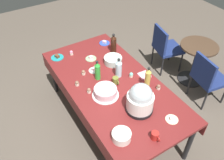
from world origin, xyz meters
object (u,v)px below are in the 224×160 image
(slow_cooker, at_px, (140,99))
(cupcake_rose, at_px, (89,90))
(maroon_chair_left, at_px, (165,46))
(round_cafe_table, at_px, (196,57))
(glass_salad_bowl, at_px, (113,60))
(soda_bottle_cola, at_px, (113,44))
(soda_bottle_lime_soda, at_px, (98,71))
(coffee_mug_red, at_px, (155,136))
(soda_bottle_water, at_px, (119,68))
(maroon_chair_right, at_px, (208,76))
(cupcake_mint, at_px, (158,87))
(frosted_layer_cake, at_px, (105,92))
(coffee_mug_olive, at_px, (116,81))
(soda_bottle_ginger_ale, at_px, (148,79))
(dessert_plate_sage, at_px, (91,58))
(cupcake_lemon, at_px, (71,53))
(ceramic_snack_bowl, at_px, (122,136))
(potluck_table, at_px, (112,86))
(cupcake_cocoa, at_px, (83,72))
(cupcake_berry, at_px, (77,83))
(dessert_plate_teal, at_px, (57,57))
(dessert_plate_white, at_px, (94,70))
(cupcake_vanilla, at_px, (131,75))
(dessert_plate_cream, at_px, (172,119))
(dessert_plate_cobalt, at_px, (104,43))

(slow_cooker, relative_size, cupcake_rose, 5.49)
(maroon_chair_left, height_order, round_cafe_table, maroon_chair_left)
(glass_salad_bowl, distance_m, soda_bottle_cola, 0.29)
(soda_bottle_lime_soda, relative_size, coffee_mug_red, 2.36)
(soda_bottle_water, distance_m, maroon_chair_right, 1.43)
(cupcake_mint, bearing_deg, maroon_chair_right, 90.53)
(frosted_layer_cake, relative_size, maroon_chair_right, 0.38)
(soda_bottle_lime_soda, xyz_separation_m, coffee_mug_olive, (0.20, 0.15, -0.08))
(soda_bottle_lime_soda, xyz_separation_m, round_cafe_table, (0.12, 1.78, -0.38))
(maroon_chair_left, bearing_deg, soda_bottle_ginger_ale, -52.16)
(dessert_plate_sage, bearing_deg, frosted_layer_cake, -14.61)
(cupcake_lemon, bearing_deg, cupcake_mint, 26.43)
(ceramic_snack_bowl, distance_m, dessert_plate_sage, 1.42)
(ceramic_snack_bowl, distance_m, soda_bottle_water, 0.99)
(potluck_table, height_order, soda_bottle_lime_soda, soda_bottle_lime_soda)
(cupcake_cocoa, distance_m, coffee_mug_olive, 0.46)
(cupcake_rose, bearing_deg, cupcake_berry, -160.19)
(ceramic_snack_bowl, bearing_deg, potluck_table, 154.90)
(soda_bottle_water, xyz_separation_m, round_cafe_table, (0.03, 1.52, -0.38))
(dessert_plate_teal, bearing_deg, soda_bottle_ginger_ale, 31.26)
(slow_cooker, height_order, cupcake_rose, slow_cooker)
(dessert_plate_white, height_order, cupcake_cocoa, cupcake_cocoa)
(cupcake_rose, distance_m, cupcake_vanilla, 0.61)
(dessert_plate_cream, relative_size, soda_bottle_cola, 0.47)
(cupcake_vanilla, distance_m, coffee_mug_red, 0.98)
(soda_bottle_ginger_ale, bearing_deg, glass_salad_bowl, -172.35)
(cupcake_berry, xyz_separation_m, soda_bottle_cola, (-0.39, 0.78, 0.11))
(dessert_plate_cobalt, bearing_deg, cupcake_rose, -40.12)
(cupcake_vanilla, relative_size, coffee_mug_olive, 0.56)
(potluck_table, xyz_separation_m, soda_bottle_lime_soda, (-0.17, -0.11, 0.19))
(dessert_plate_cobalt, distance_m, soda_bottle_cola, 0.30)
(slow_cooker, relative_size, coffee_mug_olive, 3.08)
(dessert_plate_teal, bearing_deg, soda_bottle_cola, 69.02)
(coffee_mug_olive, relative_size, coffee_mug_red, 1.02)
(coffee_mug_olive, bearing_deg, cupcake_lemon, -165.99)
(cupcake_vanilla, relative_size, coffee_mug_red, 0.57)
(ceramic_snack_bowl, relative_size, coffee_mug_red, 1.68)
(dessert_plate_cream, distance_m, maroon_chair_right, 1.31)
(slow_cooker, bearing_deg, cupcake_lemon, -171.37)
(dessert_plate_sage, height_order, cupcake_vanilla, cupcake_vanilla)
(cupcake_cocoa, height_order, coffee_mug_olive, coffee_mug_olive)
(potluck_table, distance_m, soda_bottle_water, 0.25)
(soda_bottle_cola, xyz_separation_m, maroon_chair_left, (0.02, 1.06, -0.40))
(glass_salad_bowl, xyz_separation_m, soda_bottle_lime_soda, (0.18, -0.35, 0.08))
(dessert_plate_teal, bearing_deg, dessert_plate_cobalt, 87.88)
(cupcake_berry, bearing_deg, frosted_layer_cake, 32.25)
(maroon_chair_right, bearing_deg, coffee_mug_red, -69.84)
(potluck_table, bearing_deg, cupcake_mint, 47.54)
(dessert_plate_teal, height_order, cupcake_lemon, cupcake_lemon)
(dessert_plate_cobalt, bearing_deg, potluck_table, -24.28)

